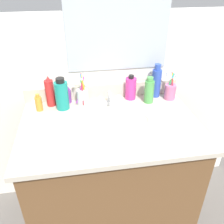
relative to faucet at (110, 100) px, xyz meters
name	(u,v)px	position (x,y,z in m)	size (l,w,h in m)	color
ground_plane	(111,218)	(-0.03, -0.21, -0.82)	(6.00, 6.00, 0.00)	#66605B
vanity_cabinet	(111,179)	(-0.03, -0.21, -0.44)	(0.91, 0.58, 0.77)	brown
countertop	(110,125)	(-0.03, -0.21, -0.04)	(0.95, 0.63, 0.03)	beige
backsplash	(103,91)	(-0.03, 0.09, 0.02)	(0.95, 0.02, 0.09)	beige
back_wall	(102,112)	(-0.03, 0.16, -0.17)	(2.05, 0.04, 1.30)	white
mirror_panel	(118,21)	(0.07, 0.13, 0.42)	(0.60, 0.01, 0.56)	#B2BCC6
sink_basin	(115,126)	(0.00, -0.19, -0.06)	(0.40, 0.40, 0.11)	white
faucet	(110,100)	(0.00, 0.00, 0.00)	(0.16, 0.10, 0.08)	silver
bottle_toner_green	(149,91)	(0.24, -0.01, 0.05)	(0.06, 0.06, 0.16)	#4C9E4C
bottle_oil_amber	(39,103)	(-0.41, 0.00, 0.02)	(0.04, 0.04, 0.10)	gold
bottle_cream_purple	(67,95)	(-0.25, 0.07, 0.02)	(0.05, 0.05, 0.10)	#7A3899
bottle_shampoo_blue	(156,82)	(0.31, 0.06, 0.07)	(0.06, 0.06, 0.21)	#2D4CB2
bottle_mouthwash_teal	(62,95)	(-0.28, 0.00, 0.06)	(0.08, 0.08, 0.19)	teal
bottle_soap_pink	(131,88)	(0.14, 0.05, 0.04)	(0.07, 0.07, 0.15)	#D8338C
bottle_spray_red	(50,92)	(-0.34, 0.05, 0.06)	(0.05, 0.05, 0.19)	red
cup_white_ceramic	(83,96)	(-0.16, 0.03, 0.03)	(0.08, 0.08, 0.19)	white
cup_pink	(170,91)	(0.38, 0.01, 0.03)	(0.08, 0.08, 0.17)	#D16693
soap_bar	(37,103)	(-0.43, 0.06, -0.02)	(0.06, 0.04, 0.02)	white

